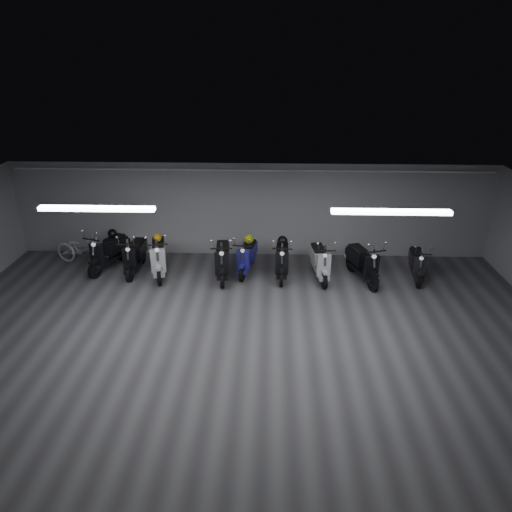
{
  "coord_description": "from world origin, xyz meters",
  "views": [
    {
      "loc": [
        0.59,
        -7.91,
        5.71
      ],
      "look_at": [
        0.22,
        2.5,
        1.05
      ],
      "focal_mm": 32.31,
      "sensor_mm": 36.0,
      "label": 1
    }
  ],
  "objects_px": {
    "scooter_6": "(320,256)",
    "scooter_9": "(418,259)",
    "scooter_3": "(222,254)",
    "scooter_4": "(247,252)",
    "scooter_5": "(282,254)",
    "scooter_1": "(134,250)",
    "helmet_1": "(157,238)",
    "scooter_0": "(108,246)",
    "helmet_3": "(283,241)",
    "bicycle": "(82,246)",
    "scooter_7": "(363,257)",
    "helmet_0": "(249,239)",
    "scooter_2": "(158,251)",
    "helmet_2": "(112,233)"
  },
  "relations": [
    {
      "from": "scooter_4",
      "to": "bicycle",
      "type": "bearing_deg",
      "value": -173.6
    },
    {
      "from": "scooter_7",
      "to": "helmet_1",
      "type": "xyz_separation_m",
      "value": [
        -5.59,
        0.43,
        0.31
      ]
    },
    {
      "from": "scooter_1",
      "to": "scooter_5",
      "type": "height_order",
      "value": "scooter_1"
    },
    {
      "from": "scooter_0",
      "to": "scooter_6",
      "type": "height_order",
      "value": "scooter_0"
    },
    {
      "from": "scooter_0",
      "to": "scooter_3",
      "type": "relative_size",
      "value": 1.01
    },
    {
      "from": "scooter_7",
      "to": "bicycle",
      "type": "xyz_separation_m",
      "value": [
        -7.9,
        0.77,
        -0.12
      ]
    },
    {
      "from": "scooter_3",
      "to": "bicycle",
      "type": "height_order",
      "value": "scooter_3"
    },
    {
      "from": "scooter_0",
      "to": "scooter_5",
      "type": "xyz_separation_m",
      "value": [
        4.88,
        -0.3,
        -0.04
      ]
    },
    {
      "from": "scooter_4",
      "to": "helmet_1",
      "type": "height_order",
      "value": "scooter_4"
    },
    {
      "from": "scooter_3",
      "to": "scooter_7",
      "type": "distance_m",
      "value": 3.77
    },
    {
      "from": "scooter_1",
      "to": "scooter_6",
      "type": "distance_m",
      "value": 5.11
    },
    {
      "from": "scooter_4",
      "to": "helmet_2",
      "type": "distance_m",
      "value": 3.85
    },
    {
      "from": "scooter_4",
      "to": "helmet_1",
      "type": "bearing_deg",
      "value": -169.79
    },
    {
      "from": "scooter_1",
      "to": "scooter_9",
      "type": "height_order",
      "value": "scooter_1"
    },
    {
      "from": "scooter_0",
      "to": "scooter_3",
      "type": "xyz_separation_m",
      "value": [
        3.27,
        -0.41,
        -0.01
      ]
    },
    {
      "from": "scooter_4",
      "to": "helmet_3",
      "type": "bearing_deg",
      "value": 12.41
    },
    {
      "from": "scooter_3",
      "to": "bicycle",
      "type": "xyz_separation_m",
      "value": [
        -4.13,
        0.69,
        -0.12
      ]
    },
    {
      "from": "scooter_6",
      "to": "scooter_9",
      "type": "bearing_deg",
      "value": -5.76
    },
    {
      "from": "scooter_2",
      "to": "scooter_9",
      "type": "distance_m",
      "value": 7.02
    },
    {
      "from": "bicycle",
      "to": "scooter_5",
      "type": "bearing_deg",
      "value": -79.89
    },
    {
      "from": "scooter_2",
      "to": "scooter_5",
      "type": "bearing_deg",
      "value": -11.67
    },
    {
      "from": "scooter_3",
      "to": "helmet_3",
      "type": "xyz_separation_m",
      "value": [
        1.62,
        0.36,
        0.27
      ]
    },
    {
      "from": "scooter_9",
      "to": "bicycle",
      "type": "xyz_separation_m",
      "value": [
        -9.39,
        0.61,
        -0.03
      ]
    },
    {
      "from": "scooter_6",
      "to": "scooter_7",
      "type": "height_order",
      "value": "scooter_7"
    },
    {
      "from": "scooter_2",
      "to": "scooter_3",
      "type": "height_order",
      "value": "scooter_2"
    },
    {
      "from": "scooter_6",
      "to": "helmet_0",
      "type": "relative_size",
      "value": 6.78
    },
    {
      "from": "scooter_4",
      "to": "scooter_2",
      "type": "bearing_deg",
      "value": -163.65
    },
    {
      "from": "helmet_2",
      "to": "helmet_3",
      "type": "bearing_deg",
      "value": -3.52
    },
    {
      "from": "scooter_1",
      "to": "helmet_2",
      "type": "bearing_deg",
      "value": 150.22
    },
    {
      "from": "scooter_5",
      "to": "scooter_7",
      "type": "relative_size",
      "value": 0.96
    },
    {
      "from": "scooter_9",
      "to": "scooter_5",
      "type": "bearing_deg",
      "value": -172.8
    },
    {
      "from": "scooter_5",
      "to": "scooter_3",
      "type": "bearing_deg",
      "value": -174.06
    },
    {
      "from": "helmet_3",
      "to": "scooter_1",
      "type": "bearing_deg",
      "value": -178.18
    },
    {
      "from": "scooter_2",
      "to": "helmet_2",
      "type": "bearing_deg",
      "value": 146.18
    },
    {
      "from": "scooter_0",
      "to": "scooter_2",
      "type": "relative_size",
      "value": 0.98
    },
    {
      "from": "scooter_7",
      "to": "bicycle",
      "type": "height_order",
      "value": "scooter_7"
    },
    {
      "from": "scooter_3",
      "to": "helmet_3",
      "type": "height_order",
      "value": "scooter_3"
    },
    {
      "from": "scooter_1",
      "to": "helmet_1",
      "type": "bearing_deg",
      "value": 11.85
    },
    {
      "from": "helmet_1",
      "to": "scooter_9",
      "type": "bearing_deg",
      "value": -2.17
    },
    {
      "from": "scooter_3",
      "to": "scooter_4",
      "type": "xyz_separation_m",
      "value": [
        0.65,
        0.33,
        -0.06
      ]
    },
    {
      "from": "scooter_3",
      "to": "scooter_4",
      "type": "bearing_deg",
      "value": 22.83
    },
    {
      "from": "scooter_5",
      "to": "scooter_6",
      "type": "xyz_separation_m",
      "value": [
        1.02,
        -0.09,
        -0.0
      ]
    },
    {
      "from": "bicycle",
      "to": "helmet_3",
      "type": "height_order",
      "value": "bicycle"
    },
    {
      "from": "scooter_5",
      "to": "helmet_1",
      "type": "relative_size",
      "value": 7.8
    },
    {
      "from": "scooter_1",
      "to": "scooter_6",
      "type": "bearing_deg",
      "value": -1.15
    },
    {
      "from": "helmet_0",
      "to": "helmet_1",
      "type": "xyz_separation_m",
      "value": [
        -2.51,
        -0.21,
        0.09
      ]
    },
    {
      "from": "scooter_6",
      "to": "helmet_2",
      "type": "relative_size",
      "value": 6.84
    },
    {
      "from": "scooter_2",
      "to": "helmet_3",
      "type": "xyz_separation_m",
      "value": [
        3.39,
        0.27,
        0.24
      ]
    },
    {
      "from": "scooter_5",
      "to": "helmet_3",
      "type": "bearing_deg",
      "value": 90.0
    },
    {
      "from": "scooter_1",
      "to": "helmet_3",
      "type": "height_order",
      "value": "scooter_1"
    }
  ]
}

